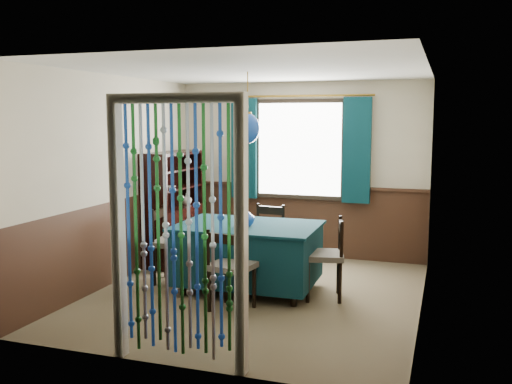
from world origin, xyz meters
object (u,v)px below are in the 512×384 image
(chair_far, at_px, (265,238))
(vase_table, at_px, (246,217))
(chair_left, at_px, (171,243))
(sideboard, at_px, (174,223))
(dining_table, at_px, (248,252))
(bowl_shelf, at_px, (168,187))
(vase_sideboard, at_px, (187,198))
(chair_near, at_px, (230,267))
(pendant_lamp, at_px, (248,128))
(chair_right, at_px, (327,256))

(chair_far, relative_size, vase_table, 4.60)
(chair_left, distance_m, sideboard, 1.05)
(dining_table, relative_size, bowl_shelf, 8.27)
(sideboard, bearing_deg, chair_far, -6.87)
(chair_far, xyz_separation_m, sideboard, (-1.42, 0.25, 0.07))
(sideboard, xyz_separation_m, vase_table, (1.44, -1.06, 0.33))
(bowl_shelf, relative_size, vase_sideboard, 1.12)
(chair_near, relative_size, vase_sideboard, 4.92)
(pendant_lamp, bearing_deg, vase_sideboard, 137.52)
(dining_table, relative_size, chair_left, 1.78)
(chair_far, xyz_separation_m, chair_right, (0.94, -0.73, 0.01))
(pendant_lamp, relative_size, vase_sideboard, 4.50)
(chair_right, xyz_separation_m, pendant_lamp, (-0.92, -0.00, 1.40))
(dining_table, height_order, chair_far, chair_far)
(chair_near, relative_size, chair_far, 0.98)
(dining_table, xyz_separation_m, vase_table, (0.00, -0.08, 0.42))
(dining_table, height_order, chair_right, chair_right)
(chair_near, height_order, chair_left, chair_left)
(sideboard, height_order, bowl_shelf, sideboard)
(dining_table, distance_m, chair_near, 0.73)
(bowl_shelf, xyz_separation_m, vase_sideboard, (0.00, 0.55, -0.22))
(dining_table, distance_m, chair_far, 0.73)
(chair_near, xyz_separation_m, pendant_lamp, (-0.06, 0.73, 1.42))
(chair_right, height_order, sideboard, sideboard)
(dining_table, relative_size, vase_sideboard, 9.25)
(chair_near, distance_m, vase_sideboard, 2.49)
(vase_table, bearing_deg, pendant_lamp, 92.39)
(chair_far, bearing_deg, chair_right, 149.68)
(bowl_shelf, bearing_deg, chair_right, -17.02)
(dining_table, bearing_deg, chair_right, -0.74)
(vase_sideboard, bearing_deg, dining_table, -42.48)
(vase_sideboard, bearing_deg, chair_far, -21.39)
(chair_far, relative_size, pendant_lamp, 1.12)
(chair_right, bearing_deg, pendant_lamp, 77.45)
(chair_left, xyz_separation_m, vase_sideboard, (-0.38, 1.24, 0.37))
(chair_left, height_order, bowl_shelf, bowl_shelf)
(sideboard, height_order, vase_sideboard, sideboard)
(chair_near, xyz_separation_m, chair_right, (0.86, 0.73, 0.02))
(sideboard, distance_m, pendant_lamp, 2.19)
(sideboard, height_order, vase_table, sideboard)
(chair_far, distance_m, pendant_lamp, 1.58)
(vase_table, bearing_deg, vase_sideboard, 135.79)
(pendant_lamp, distance_m, vase_table, 1.01)
(dining_table, height_order, sideboard, sideboard)
(pendant_lamp, bearing_deg, vase_table, -87.61)
(sideboard, bearing_deg, chair_near, -45.59)
(chair_left, relative_size, vase_sideboard, 5.21)
(chair_left, height_order, chair_right, chair_left)
(bowl_shelf, bearing_deg, dining_table, -27.21)
(dining_table, distance_m, pendant_lamp, 1.43)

